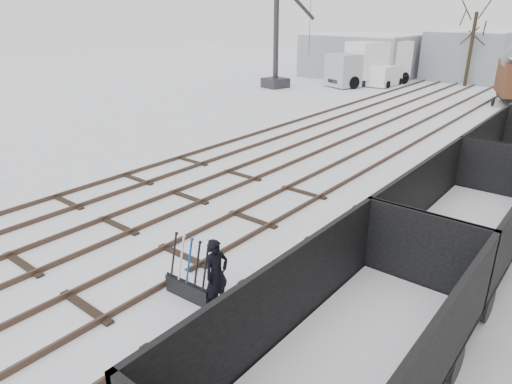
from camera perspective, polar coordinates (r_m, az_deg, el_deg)
ground at (r=12.85m, az=-9.03°, el=-8.00°), size 120.00×120.00×0.00m
tracks at (r=23.47m, az=16.39°, el=5.50°), size 13.90×52.00×0.16m
shed_left at (r=48.52m, az=13.02°, el=16.28°), size 10.00×8.00×4.10m
shed_right at (r=49.08m, az=24.98°, el=15.17°), size 7.00×6.00×4.50m
ground_frame at (r=11.08m, az=-8.09°, el=-11.51°), size 1.32×0.49×1.49m
worker at (r=10.38m, az=-4.95°, el=-10.19°), size 0.49×0.67×1.69m
freight_wagon_a at (r=7.86m, az=10.79°, el=-21.29°), size 2.59×6.48×2.64m
freight_wagon_b at (r=13.03m, az=24.52°, el=-4.39°), size 2.59×6.48×2.64m
lorry at (r=43.19m, az=14.08°, el=15.38°), size 4.63×8.55×3.71m
panel_van at (r=43.18m, az=15.91°, el=13.88°), size 1.86×4.08×1.77m
crane at (r=40.62m, az=2.67°, el=16.33°), size 2.17×5.47×9.19m
tree_far_left at (r=45.14m, az=25.23°, el=15.77°), size 0.30×0.30×6.14m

